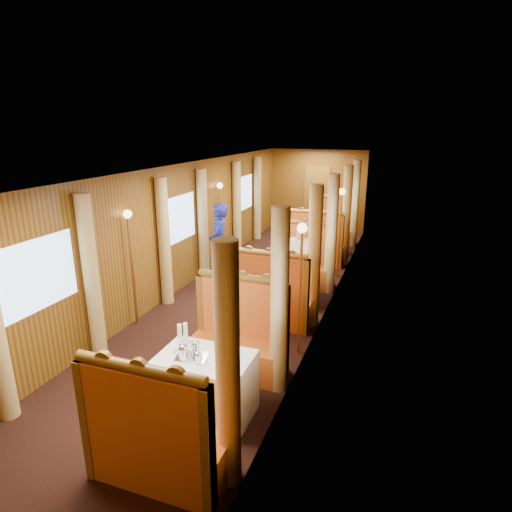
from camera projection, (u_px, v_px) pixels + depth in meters
The scene contains 47 objects.
floor at pixel (251, 297), 8.35m from camera, with size 3.00×12.00×0.01m, color black, non-canonical shape.
ceiling at pixel (250, 167), 7.62m from camera, with size 3.00×12.00×0.01m, color silver, non-canonical shape.
wall_far at pixel (317, 190), 13.38m from camera, with size 3.00×2.50×0.01m, color brown, non-canonical shape.
wall_left at pixel (180, 228), 8.47m from camera, with size 12.00×2.50×0.01m, color brown, non-canonical shape.
wall_right at pixel (330, 242), 7.50m from camera, with size 12.00×2.50×0.01m, color brown, non-canonical shape.
doorway_far at pixel (317, 198), 13.43m from camera, with size 0.80×0.04×2.00m, color brown.
table_near at pixel (205, 386), 4.85m from camera, with size 1.05×0.72×0.75m, color white.
banquette_near_fwd at pixel (156, 442), 3.92m from camera, with size 1.30×0.55×1.34m.
banquette_near_aft at pixel (239, 342), 5.75m from camera, with size 1.30×0.55×1.34m.
table_mid at pixel (288, 283), 8.00m from camera, with size 1.05×0.72×0.75m, color white.
banquette_mid_fwd at pixel (272, 301), 7.07m from camera, with size 1.30×0.55×1.34m.
banquette_mid_aft at pixel (301, 265), 8.90m from camera, with size 1.30×0.55×1.34m.
table_far at pixel (324, 239), 11.15m from camera, with size 1.05×0.72×0.75m, color white.
banquette_far_fwd at pixel (316, 247), 10.22m from camera, with size 1.30×0.55×1.34m.
banquette_far_aft at pixel (331, 228), 12.05m from camera, with size 1.30×0.55×1.34m.
tea_tray at pixel (192, 357), 4.73m from camera, with size 0.34×0.26×0.01m, color silver.
teapot_left at pixel (184, 354), 4.65m from camera, with size 0.18×0.14×0.15m, color silver, non-canonical shape.
teapot_right at pixel (198, 359), 4.59m from camera, with size 0.13×0.10×0.11m, color silver, non-canonical shape.
teapot_back at pixel (196, 348), 4.80m from camera, with size 0.15×0.11×0.12m, color silver, non-canonical shape.
fruit_plate at pixel (223, 363), 4.57m from camera, with size 0.21×0.21×0.05m.
cup_inboard at pixel (180, 337), 4.96m from camera, with size 0.08×0.08×0.26m.
cup_outboard at pixel (186, 336), 4.99m from camera, with size 0.08×0.08×0.26m.
rose_vase_mid at pixel (291, 255), 7.82m from camera, with size 0.06×0.06×0.36m.
rose_vase_far at pixel (325, 217), 11.02m from camera, with size 0.06×0.06×0.36m.
window_left_near at pixel (38, 275), 5.25m from camera, with size 1.20×0.90×0.01m, color #8CADD8, non-canonical shape.
curtain_left_near_b at pixel (91, 277), 6.00m from camera, with size 0.22×0.22×2.35m, color tan.
window_right_near at pixel (268, 308), 4.30m from camera, with size 1.20×0.90×0.01m, color #8CADD8, non-canonical shape.
curtain_right_near_a at pixel (228, 370), 3.71m from camera, with size 0.22×0.22×2.35m, color tan.
curtain_right_near_b at pixel (279, 303), 5.11m from camera, with size 0.22×0.22×2.35m, color tan.
window_left_mid at pixel (180, 219), 8.40m from camera, with size 1.20×0.90×0.01m, color #8CADD8, non-canonical shape.
curtain_left_mid_a at pixel (164, 242), 7.75m from camera, with size 0.22×0.22×2.35m, color tan.
curtain_left_mid_b at pixel (203, 224), 9.15m from camera, with size 0.22×0.22×2.35m, color tan.
window_right_mid at pixel (330, 231), 7.45m from camera, with size 1.20×0.90×0.01m, color #8CADD8, non-canonical shape.
curtain_right_mid_a at pixel (314, 258), 6.86m from camera, with size 0.22×0.22×2.35m, color tan.
curtain_right_mid_b at pixel (331, 235), 8.26m from camera, with size 0.22×0.22×2.35m, color tan.
window_left_far at pixel (244, 193), 11.55m from camera, with size 1.20×0.90×0.01m, color #8CADD8, non-canonical shape.
curtain_left_far_a at pixel (237, 208), 10.90m from camera, with size 0.22×0.22×2.35m, color tan.
curtain_left_far_b at pixel (257, 199), 12.30m from camera, with size 0.22×0.22×2.35m, color tan.
window_right_far at pixel (356, 199), 10.60m from camera, with size 1.20×0.90×0.01m, color #8CADD8, non-canonical shape.
curtain_right_far_a at pixel (346, 216), 10.01m from camera, with size 0.22×0.22×2.35m, color tan.
curtain_right_far_b at pixel (355, 205), 11.41m from camera, with size 0.22×0.22×2.35m, color tan.
sconce_left_fore at pixel (130, 245), 6.82m from camera, with size 0.14×0.14×1.95m.
sconce_right_fore at pixel (301, 263), 5.92m from camera, with size 0.14×0.14×1.95m.
sconce_left_aft at pixel (220, 207), 9.97m from camera, with size 0.14×0.14×1.95m.
sconce_right_aft at pixel (341, 215), 9.07m from camera, with size 0.14×0.14×1.95m.
steward at pixel (219, 243), 8.91m from camera, with size 0.62×0.40×1.69m, color navy.
passenger at pixel (299, 253), 8.62m from camera, with size 0.40×0.44×0.76m.
Camera 1 is at (2.70, -7.26, 3.21)m, focal length 30.00 mm.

